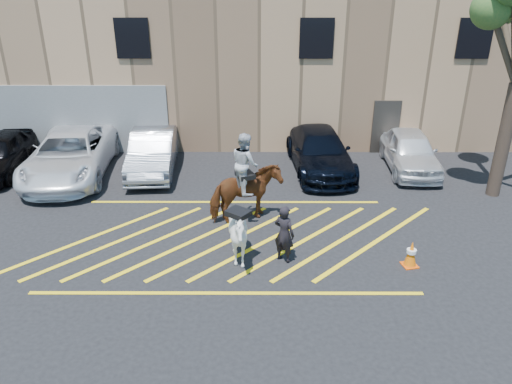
{
  "coord_description": "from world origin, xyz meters",
  "views": [
    {
      "loc": [
        0.75,
        -12.65,
        7.26
      ],
      "look_at": [
        0.72,
        0.2,
        1.3
      ],
      "focal_mm": 35.0,
      "sensor_mm": 36.0,
      "label": 1
    }
  ],
  "objects_px": {
    "car_white_suv": "(410,151)",
    "car_silver_sedan": "(153,152)",
    "mounted_bay": "(245,187)",
    "car_blue_suv": "(320,151)",
    "traffic_cone": "(411,254)",
    "handler": "(284,234)",
    "car_white_pickup": "(70,155)",
    "saddled_white": "(239,235)"
  },
  "relations": [
    {
      "from": "car_white_pickup",
      "to": "mounted_bay",
      "type": "xyz_separation_m",
      "value": [
        6.52,
        -3.59,
        0.33
      ]
    },
    {
      "from": "car_silver_sedan",
      "to": "saddled_white",
      "type": "bearing_deg",
      "value": -65.9
    },
    {
      "from": "saddled_white",
      "to": "traffic_cone",
      "type": "xyz_separation_m",
      "value": [
        4.48,
        -0.17,
        -0.46
      ]
    },
    {
      "from": "car_white_suv",
      "to": "saddled_white",
      "type": "xyz_separation_m",
      "value": [
        -6.27,
        -6.58,
        0.09
      ]
    },
    {
      "from": "car_white_pickup",
      "to": "car_silver_sedan",
      "type": "xyz_separation_m",
      "value": [
        2.95,
        0.47,
        -0.06
      ]
    },
    {
      "from": "car_white_suv",
      "to": "saddled_white",
      "type": "bearing_deg",
      "value": -131.19
    },
    {
      "from": "mounted_bay",
      "to": "car_white_suv",
      "type": "bearing_deg",
      "value": 34.64
    },
    {
      "from": "car_white_suv",
      "to": "car_silver_sedan",
      "type": "bearing_deg",
      "value": -176.44
    },
    {
      "from": "car_silver_sedan",
      "to": "mounted_bay",
      "type": "xyz_separation_m",
      "value": [
        3.57,
        -4.06,
        0.38
      ]
    },
    {
      "from": "handler",
      "to": "mounted_bay",
      "type": "relative_size",
      "value": 0.57
    },
    {
      "from": "saddled_white",
      "to": "mounted_bay",
      "type": "bearing_deg",
      "value": 87.06
    },
    {
      "from": "car_blue_suv",
      "to": "traffic_cone",
      "type": "bearing_deg",
      "value": -81.03
    },
    {
      "from": "car_white_pickup",
      "to": "saddled_white",
      "type": "relative_size",
      "value": 2.93
    },
    {
      "from": "saddled_white",
      "to": "handler",
      "type": "bearing_deg",
      "value": 4.52
    },
    {
      "from": "mounted_bay",
      "to": "traffic_cone",
      "type": "distance_m",
      "value": 5.09
    },
    {
      "from": "mounted_bay",
      "to": "saddled_white",
      "type": "bearing_deg",
      "value": -92.94
    },
    {
      "from": "handler",
      "to": "mounted_bay",
      "type": "height_order",
      "value": "mounted_bay"
    },
    {
      "from": "traffic_cone",
      "to": "car_silver_sedan",
      "type": "bearing_deg",
      "value": 140.37
    },
    {
      "from": "handler",
      "to": "saddled_white",
      "type": "height_order",
      "value": "saddled_white"
    },
    {
      "from": "car_silver_sedan",
      "to": "car_blue_suv",
      "type": "height_order",
      "value": "car_silver_sedan"
    },
    {
      "from": "handler",
      "to": "mounted_bay",
      "type": "bearing_deg",
      "value": -30.53
    },
    {
      "from": "car_silver_sedan",
      "to": "handler",
      "type": "distance_m",
      "value": 7.82
    },
    {
      "from": "car_white_suv",
      "to": "car_blue_suv",
      "type": "bearing_deg",
      "value": -176.81
    },
    {
      "from": "mounted_bay",
      "to": "traffic_cone",
      "type": "relative_size",
      "value": 3.84
    },
    {
      "from": "car_white_pickup",
      "to": "car_blue_suv",
      "type": "xyz_separation_m",
      "value": [
        9.24,
        0.62,
        -0.07
      ]
    },
    {
      "from": "car_silver_sedan",
      "to": "mounted_bay",
      "type": "distance_m",
      "value": 5.42
    },
    {
      "from": "car_blue_suv",
      "to": "car_white_suv",
      "type": "relative_size",
      "value": 1.19
    },
    {
      "from": "traffic_cone",
      "to": "car_blue_suv",
      "type": "bearing_deg",
      "value": 103.72
    },
    {
      "from": "car_white_pickup",
      "to": "saddled_white",
      "type": "distance_m",
      "value": 8.72
    },
    {
      "from": "car_silver_sedan",
      "to": "traffic_cone",
      "type": "distance_m",
      "value": 10.3
    },
    {
      "from": "car_white_suv",
      "to": "traffic_cone",
      "type": "relative_size",
      "value": 5.89
    },
    {
      "from": "car_silver_sedan",
      "to": "mounted_bay",
      "type": "bearing_deg",
      "value": -52.93
    },
    {
      "from": "car_white_pickup",
      "to": "car_white_suv",
      "type": "height_order",
      "value": "car_white_pickup"
    },
    {
      "from": "car_white_pickup",
      "to": "mounted_bay",
      "type": "distance_m",
      "value": 7.45
    },
    {
      "from": "car_white_pickup",
      "to": "saddled_white",
      "type": "height_order",
      "value": "saddled_white"
    },
    {
      "from": "car_blue_suv",
      "to": "mounted_bay",
      "type": "relative_size",
      "value": 1.82
    },
    {
      "from": "car_silver_sedan",
      "to": "handler",
      "type": "height_order",
      "value": "handler"
    },
    {
      "from": "saddled_white",
      "to": "traffic_cone",
      "type": "relative_size",
      "value": 2.71
    },
    {
      "from": "handler",
      "to": "car_blue_suv",
      "type": "bearing_deg",
      "value": -70.35
    },
    {
      "from": "car_blue_suv",
      "to": "saddled_white",
      "type": "height_order",
      "value": "saddled_white"
    },
    {
      "from": "car_white_suv",
      "to": "handler",
      "type": "relative_size",
      "value": 2.68
    },
    {
      "from": "car_blue_suv",
      "to": "traffic_cone",
      "type": "height_order",
      "value": "car_blue_suv"
    }
  ]
}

